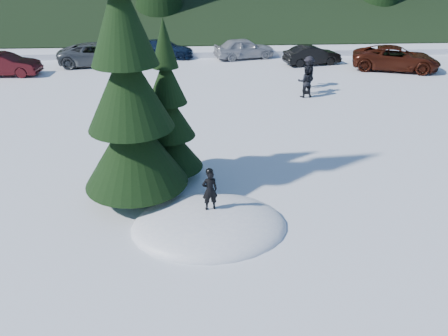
{
  "coord_description": "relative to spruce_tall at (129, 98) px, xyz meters",
  "views": [
    {
      "loc": [
        -0.28,
        -10.51,
        7.13
      ],
      "look_at": [
        0.53,
        1.54,
        1.1
      ],
      "focal_mm": 35.0,
      "sensor_mm": 36.0,
      "label": 1
    }
  ],
  "objects": [
    {
      "name": "snow_mound",
      "position": [
        2.2,
        -1.8,
        -3.32
      ],
      "size": [
        4.48,
        3.52,
        0.96
      ],
      "primitive_type": "ellipsoid",
      "color": "white",
      "rests_on": "ground"
    },
    {
      "name": "car_5",
      "position": [
        10.05,
        17.7,
        -2.67
      ],
      "size": [
        4.12,
        2.17,
        1.29
      ],
      "primitive_type": "imported",
      "rotation": [
        0.0,
        0.0,
        1.79
      ],
      "color": "black",
      "rests_on": "ground"
    },
    {
      "name": "adult_2",
      "position": [
        8.43,
        12.2,
        -2.43
      ],
      "size": [
        1.11,
        1.32,
        1.78
      ],
      "primitive_type": "imported",
      "rotation": [
        0.0,
        0.0,
        4.23
      ],
      "color": "black",
      "rests_on": "ground"
    },
    {
      "name": "car_4",
      "position": [
        5.54,
        19.92,
        -2.58
      ],
      "size": [
        4.64,
        2.74,
        1.48
      ],
      "primitive_type": "imported",
      "rotation": [
        0.0,
        0.0,
        1.81
      ],
      "color": "#95979E",
      "rests_on": "ground"
    },
    {
      "name": "car_6",
      "position": [
        15.18,
        15.85,
        -2.55
      ],
      "size": [
        6.07,
        4.24,
        1.54
      ],
      "primitive_type": "imported",
      "rotation": [
        0.0,
        0.0,
        1.23
      ],
      "color": "#39130A",
      "rests_on": "ground"
    },
    {
      "name": "car_2",
      "position": [
        -4.63,
        18.5,
        -2.56
      ],
      "size": [
        5.6,
        2.87,
        1.51
      ],
      "primitive_type": "imported",
      "rotation": [
        0.0,
        0.0,
        1.64
      ],
      "color": "#464A4D",
      "rests_on": "ground"
    },
    {
      "name": "adult_1",
      "position": [
        8.17,
        10.92,
        -2.39
      ],
      "size": [
        0.78,
        1.17,
        1.85
      ],
      "primitive_type": "imported",
      "rotation": [
        0.0,
        0.0,
        4.39
      ],
      "color": "black",
      "rests_on": "ground"
    },
    {
      "name": "car_3",
      "position": [
        -0.33,
        20.58,
        -2.68
      ],
      "size": [
        4.65,
        2.52,
        1.28
      ],
      "primitive_type": "imported",
      "rotation": [
        0.0,
        0.0,
        1.4
      ],
      "color": "#0E1B34",
      "rests_on": "ground"
    },
    {
      "name": "car_1",
      "position": [
        -10.06,
        16.03,
        -2.61
      ],
      "size": [
        4.37,
        1.66,
        1.42
      ],
      "primitive_type": "imported",
      "rotation": [
        0.0,
        0.0,
        1.53
      ],
      "color": "#370A0D",
      "rests_on": "ground"
    },
    {
      "name": "adult_0",
      "position": [
        7.8,
        10.31,
        -2.47
      ],
      "size": [
        0.83,
        0.65,
        1.7
      ],
      "primitive_type": "imported",
      "rotation": [
        0.0,
        0.0,
        3.14
      ],
      "color": "black",
      "rests_on": "ground"
    },
    {
      "name": "child_skier",
      "position": [
        2.24,
        -1.61,
        -2.23
      ],
      "size": [
        0.49,
        0.37,
        1.22
      ],
      "primitive_type": "imported",
      "rotation": [
        0.0,
        0.0,
        3.34
      ],
      "color": "black",
      "rests_on": "snow_mound"
    },
    {
      "name": "ground",
      "position": [
        2.2,
        -1.8,
        -3.32
      ],
      "size": [
        200.0,
        200.0,
        0.0
      ],
      "primitive_type": "plane",
      "color": "white",
      "rests_on": "ground"
    },
    {
      "name": "spruce_short",
      "position": [
        1.0,
        1.4,
        -1.22
      ],
      "size": [
        2.2,
        2.2,
        5.37
      ],
      "color": "#301C10",
      "rests_on": "ground"
    },
    {
      "name": "spruce_tall",
      "position": [
        0.0,
        0.0,
        0.0
      ],
      "size": [
        3.2,
        3.2,
        8.6
      ],
      "color": "#301C10",
      "rests_on": "ground"
    }
  ]
}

